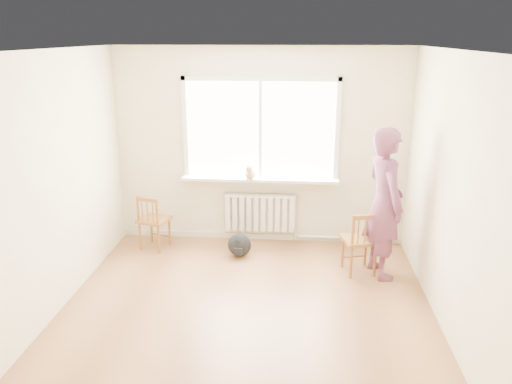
% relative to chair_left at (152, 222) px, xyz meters
% --- Properties ---
extents(floor, '(4.50, 4.50, 0.00)m').
position_rel_chair_left_xyz_m(floor, '(1.44, -1.77, -0.39)').
color(floor, '#99673E').
rests_on(floor, ground).
extents(ceiling, '(4.50, 4.50, 0.00)m').
position_rel_chair_left_xyz_m(ceiling, '(1.44, -1.77, 2.31)').
color(ceiling, white).
rests_on(ceiling, back_wall).
extents(back_wall, '(4.00, 0.01, 2.70)m').
position_rel_chair_left_xyz_m(back_wall, '(1.44, 0.48, 0.96)').
color(back_wall, beige).
rests_on(back_wall, ground).
extents(window, '(2.12, 0.05, 1.42)m').
position_rel_chair_left_xyz_m(window, '(1.44, 0.45, 1.27)').
color(window, white).
rests_on(window, back_wall).
extents(windowsill, '(2.15, 0.22, 0.04)m').
position_rel_chair_left_xyz_m(windowsill, '(1.44, 0.37, 0.54)').
color(windowsill, white).
rests_on(windowsill, back_wall).
extents(radiator, '(1.00, 0.12, 0.55)m').
position_rel_chair_left_xyz_m(radiator, '(1.44, 0.39, 0.05)').
color(radiator, white).
rests_on(radiator, back_wall).
extents(heating_pipe, '(1.40, 0.04, 0.04)m').
position_rel_chair_left_xyz_m(heating_pipe, '(2.69, 0.42, -0.31)').
color(heating_pipe, silver).
rests_on(heating_pipe, back_wall).
extents(baseboard, '(4.00, 0.03, 0.08)m').
position_rel_chair_left_xyz_m(baseboard, '(1.44, 0.46, -0.35)').
color(baseboard, beige).
rests_on(baseboard, ground).
extents(chair_left, '(0.47, 0.45, 0.77)m').
position_rel_chair_left_xyz_m(chair_left, '(0.00, 0.00, 0.00)').
color(chair_left, '#95612B').
rests_on(chair_left, floor).
extents(chair_right, '(0.48, 0.47, 0.81)m').
position_rel_chair_left_xyz_m(chair_right, '(2.74, -0.51, 0.02)').
color(chair_right, '#95612B').
rests_on(chair_right, floor).
extents(person, '(0.62, 0.77, 1.83)m').
position_rel_chair_left_xyz_m(person, '(2.99, -0.49, 0.53)').
color(person, '#B83D5B').
rests_on(person, floor).
extents(cat, '(0.17, 0.37, 0.25)m').
position_rel_chair_left_xyz_m(cat, '(1.31, 0.28, 0.66)').
color(cat, beige).
rests_on(cat, windowsill).
extents(backpack, '(0.35, 0.29, 0.31)m').
position_rel_chair_left_xyz_m(backpack, '(1.21, -0.13, -0.23)').
color(backpack, black).
rests_on(backpack, floor).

